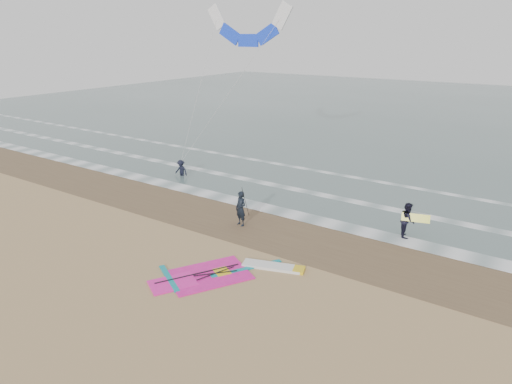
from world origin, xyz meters
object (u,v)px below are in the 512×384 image
Objects in this scene: person_standing at (241,209)px; person_walking at (407,220)px; person_wading at (181,166)px; windsurf_rig at (226,273)px; surf_kite at (248,29)px.

person_standing is 1.05× the size of person_walking.
person_walking is at bearing -7.10° from person_wading.
windsurf_rig is at bearing -42.46° from person_wading.
person_standing is (-2.46, 4.45, 0.88)m from windsurf_rig.
person_wading is 0.15× the size of surf_kite.
windsurf_rig is 3.12× the size of person_walking.
person_standing is at bearing 118.90° from windsurf_rig.
windsurf_rig is 2.96× the size of person_standing.
person_wading is (-8.41, 4.62, -0.15)m from person_standing.
person_wading reaches higher than windsurf_rig.
surf_kite is at bearing 137.26° from person_standing.
surf_kite is (-12.06, 3.88, 8.79)m from person_walking.
windsurf_rig is 14.18m from person_wading.
person_standing is 9.60m from person_wading.
person_walking is at bearing -17.86° from surf_kite.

